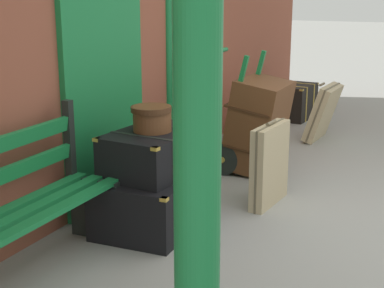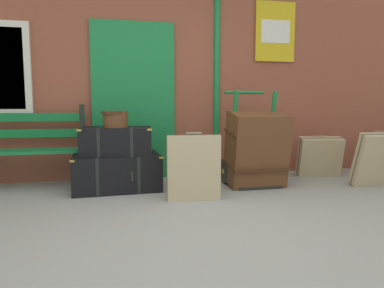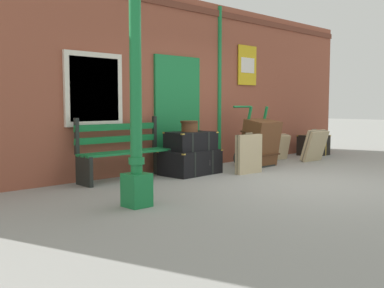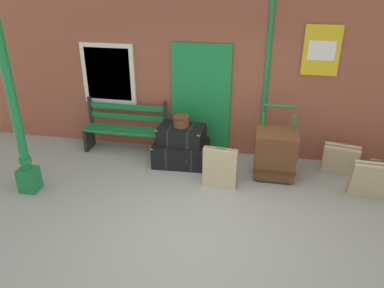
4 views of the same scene
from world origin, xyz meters
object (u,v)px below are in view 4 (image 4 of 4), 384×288
platform_bench (126,129)px  steamer_trunk_base (181,153)px  suitcase_oxblood (372,180)px  suitcase_cream (220,168)px  suitcase_beige (341,159)px  porters_trolley (274,160)px  large_brown_trunk (275,155)px  round_hatbox (181,120)px  steamer_trunk_middle (182,135)px  lamp_post (17,123)px

platform_bench → steamer_trunk_base: platform_bench is taller
suitcase_oxblood → suitcase_cream: suitcase_cream is taller
platform_bench → suitcase_cream: bearing=-26.5°
suitcase_beige → suitcase_cream: 2.17m
porters_trolley → suitcase_oxblood: bearing=-18.5°
suitcase_beige → large_brown_trunk: bearing=-159.6°
suitcase_cream → round_hatbox: bearing=139.7°
suitcase_cream → platform_bench: bearing=153.5°
steamer_trunk_middle → porters_trolley: (1.66, -0.07, -0.31)m
steamer_trunk_base → round_hatbox: size_ratio=3.38×
suitcase_oxblood → lamp_post: bearing=-171.3°
steamer_trunk_base → round_hatbox: (-0.00, 0.02, 0.64)m
porters_trolley → large_brown_trunk: size_ratio=1.27×
steamer_trunk_middle → porters_trolley: size_ratio=0.71×
suitcase_cream → suitcase_oxblood: bearing=2.3°
round_hatbox → suitcase_cream: (0.80, -0.67, -0.51)m
round_hatbox → large_brown_trunk: bearing=-8.9°
steamer_trunk_middle → large_brown_trunk: 1.68m
lamp_post → steamer_trunk_base: 2.79m
lamp_post → suitcase_beige: (5.01, 1.55, -0.90)m
lamp_post → suitcase_oxblood: bearing=8.7°
platform_bench → suitcase_oxblood: bearing=-11.6°
large_brown_trunk → suitcase_beige: (1.13, 0.42, -0.19)m
platform_bench → steamer_trunk_middle: bearing=-15.5°
lamp_post → steamer_trunk_middle: 2.69m
lamp_post → platform_bench: 2.13m
round_hatbox → suitcase_cream: size_ratio=0.42×
steamer_trunk_base → suitcase_oxblood: (3.14, -0.56, 0.13)m
platform_bench → round_hatbox: size_ratio=5.18×
lamp_post → large_brown_trunk: lamp_post is taller
platform_bench → round_hatbox: 1.28m
platform_bench → suitcase_cream: (1.97, -0.98, -0.10)m
round_hatbox → suitcase_cream: round_hatbox is taller
large_brown_trunk → suitcase_oxblood: 1.51m
round_hatbox → porters_trolley: porters_trolley is taller
porters_trolley → steamer_trunk_middle: bearing=177.7°
lamp_post → large_brown_trunk: 4.11m
steamer_trunk_middle → suitcase_oxblood: steamer_trunk_middle is taller
large_brown_trunk → suitcase_cream: large_brown_trunk is taller
platform_bench → steamer_trunk_middle: (1.19, -0.33, 0.14)m
steamer_trunk_middle → large_brown_trunk: size_ratio=0.91×
steamer_trunk_middle → suitcase_cream: steamer_trunk_middle is taller
platform_bench → suitcase_beige: bearing=-2.2°
porters_trolley → suitcase_cream: 1.06m
lamp_post → porters_trolley: bearing=18.6°
steamer_trunk_middle → suitcase_oxblood: 3.19m
porters_trolley → suitcase_beige: (1.13, 0.24, 0.01)m
suitcase_oxblood → suitcase_cream: bearing=-177.7°
steamer_trunk_base → suitcase_oxblood: size_ratio=1.51×
large_brown_trunk → round_hatbox: bearing=171.1°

